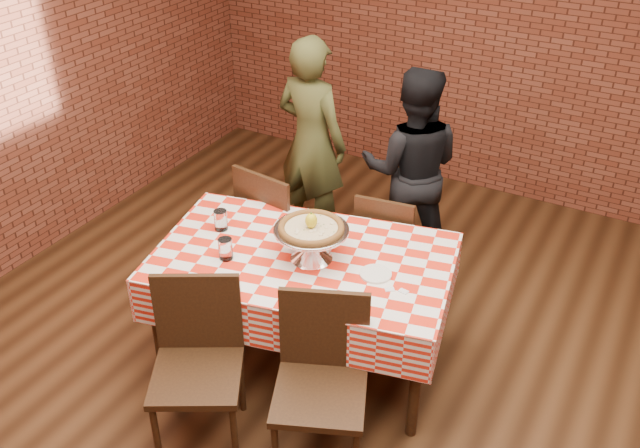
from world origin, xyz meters
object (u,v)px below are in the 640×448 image
at_px(pizza_stand, 311,244).
at_px(pizza, 311,228).
at_px(diner_black, 411,169).
at_px(water_glass_right, 221,220).
at_px(chair_near_right, 320,392).
at_px(condiment_caddy, 324,223).
at_px(chair_far_left, 283,224).
at_px(table, 304,308).
at_px(water_glass_left, 226,249).
at_px(chair_near_left, 197,373).
at_px(diner_olive, 312,142).
at_px(chair_far_right, 389,245).

distance_m(pizza_stand, pizza, 0.10).
height_order(pizza, diner_black, diner_black).
bearing_deg(water_glass_right, chair_near_right, -31.98).
bearing_deg(condiment_caddy, chair_far_left, 124.19).
xyz_separation_m(table, diner_black, (0.12, 1.31, 0.37)).
relative_size(pizza_stand, condiment_caddy, 3.33).
bearing_deg(water_glass_left, chair_near_left, -70.54).
height_order(pizza_stand, diner_olive, diner_olive).
distance_m(table, pizza, 0.58).
xyz_separation_m(pizza, chair_near_left, (-0.21, -0.83, -0.49)).
bearing_deg(chair_far_left, diner_olive, -70.18).
xyz_separation_m(chair_far_right, diner_olive, (-0.86, 0.46, 0.37)).
bearing_deg(water_glass_left, condiment_caddy, 54.83).
bearing_deg(pizza, condiment_caddy, 104.24).
xyz_separation_m(pizza, chair_near_right, (0.41, -0.64, -0.49)).
xyz_separation_m(water_glass_left, water_glass_right, (-0.21, 0.24, 0.00)).
height_order(chair_near_left, chair_far_left, chair_far_left).
relative_size(pizza, chair_far_left, 0.39).
bearing_deg(condiment_caddy, table, -107.99).
bearing_deg(chair_far_left, chair_far_right, -158.47).
distance_m(condiment_caddy, diner_olive, 1.18).
relative_size(table, water_glass_right, 13.18).
bearing_deg(pizza_stand, water_glass_right, 179.63).
bearing_deg(table, water_glass_left, -147.82).
bearing_deg(water_glass_left, pizza_stand, 29.23).
distance_m(pizza, chair_far_left, 0.98).
xyz_separation_m(table, water_glass_right, (-0.58, 0.01, 0.45)).
bearing_deg(diner_black, chair_near_left, 63.09).
relative_size(table, diner_black, 1.12).
bearing_deg(table, chair_far_right, 76.16).
relative_size(water_glass_right, chair_far_right, 0.15).
bearing_deg(table, chair_far_left, 130.02).
relative_size(table, chair_far_right, 1.94).
distance_m(chair_near_left, chair_near_right, 0.65).
bearing_deg(pizza_stand, chair_near_left, -104.31).
bearing_deg(chair_near_left, chair_far_left, 74.72).
distance_m(water_glass_left, diner_olive, 1.52).
bearing_deg(diner_olive, chair_near_left, 110.42).
xyz_separation_m(condiment_caddy, chair_near_right, (0.48, -0.91, -0.35)).
xyz_separation_m(water_glass_right, chair_near_right, (1.04, -0.65, -0.35)).
distance_m(chair_far_left, diner_black, 0.98).
distance_m(pizza_stand, diner_olive, 1.45).
distance_m(pizza_stand, water_glass_left, 0.49).
bearing_deg(condiment_caddy, chair_near_left, -118.52).
bearing_deg(chair_far_left, chair_near_right, 136.09).
bearing_deg(water_glass_right, water_glass_left, -49.42).
bearing_deg(chair_far_right, condiment_caddy, 60.68).
bearing_deg(chair_near_right, pizza, 99.88).
distance_m(pizza_stand, chair_far_left, 0.93).
xyz_separation_m(pizza_stand, chair_near_right, (0.41, -0.64, -0.38)).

